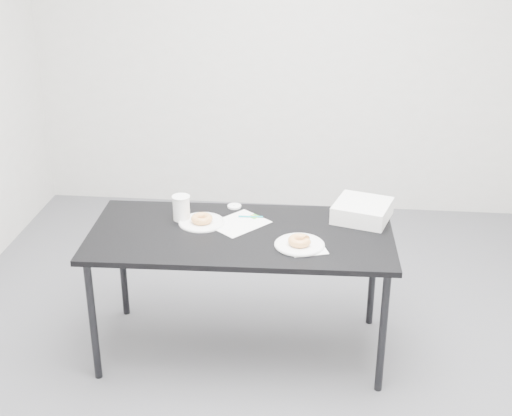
# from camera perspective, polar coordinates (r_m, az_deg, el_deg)

# --- Properties ---
(floor) EXTENTS (4.00, 4.00, 0.00)m
(floor) POSITION_cam_1_polar(r_m,az_deg,el_deg) (4.24, 0.60, -10.62)
(floor) COLOR #4E4E53
(floor) RESTS_ON ground
(wall_back) EXTENTS (4.00, 0.02, 2.70)m
(wall_back) POSITION_cam_1_polar(r_m,az_deg,el_deg) (5.59, 2.59, 13.07)
(wall_back) COLOR silver
(wall_back) RESTS_ON floor
(table) EXTENTS (1.65, 0.81, 0.74)m
(table) POSITION_cam_1_polar(r_m,az_deg,el_deg) (3.84, -1.22, -2.74)
(table) COLOR black
(table) RESTS_ON floor
(scorecard) EXTENTS (0.37, 0.37, 0.00)m
(scorecard) POSITION_cam_1_polar(r_m,az_deg,el_deg) (3.91, -1.40, -1.23)
(scorecard) COLOR white
(scorecard) RESTS_ON table
(logo_patch) EXTENTS (0.07, 0.07, 0.00)m
(logo_patch) POSITION_cam_1_polar(r_m,az_deg,el_deg) (3.99, -0.13, -0.68)
(logo_patch) COLOR green
(logo_patch) RESTS_ON scorecard
(pen) EXTENTS (0.14, 0.01, 0.01)m
(pen) POSITION_cam_1_polar(r_m,az_deg,el_deg) (3.98, -0.43, -0.69)
(pen) COLOR #0D8995
(pen) RESTS_ON scorecard
(napkin) EXTENTS (0.22, 0.22, 0.00)m
(napkin) POSITION_cam_1_polar(r_m,az_deg,el_deg) (3.66, 4.12, -3.18)
(napkin) COLOR white
(napkin) RESTS_ON table
(plate_near) EXTENTS (0.26, 0.26, 0.01)m
(plate_near) POSITION_cam_1_polar(r_m,az_deg,el_deg) (3.68, 3.50, -2.95)
(plate_near) COLOR white
(plate_near) RESTS_ON napkin
(donut_near) EXTENTS (0.14, 0.14, 0.04)m
(donut_near) POSITION_cam_1_polar(r_m,az_deg,el_deg) (3.66, 3.51, -2.62)
(donut_near) COLOR #D58343
(donut_near) RESTS_ON plate_near
(plate_far) EXTENTS (0.25, 0.25, 0.01)m
(plate_far) POSITION_cam_1_polar(r_m,az_deg,el_deg) (3.93, -4.35, -1.17)
(plate_far) COLOR white
(plate_far) RESTS_ON table
(donut_far) EXTENTS (0.12, 0.12, 0.04)m
(donut_far) POSITION_cam_1_polar(r_m,az_deg,el_deg) (3.92, -4.36, -0.86)
(donut_far) COLOR #D58343
(donut_far) RESTS_ON plate_far
(coffee_cup) EXTENTS (0.09, 0.09, 0.14)m
(coffee_cup) POSITION_cam_1_polar(r_m,az_deg,el_deg) (3.96, -6.00, 0.03)
(coffee_cup) COLOR white
(coffee_cup) RESTS_ON table
(cup_lid) EXTENTS (0.08, 0.08, 0.01)m
(cup_lid) POSITION_cam_1_polar(r_m,az_deg,el_deg) (4.11, -1.74, 0.14)
(cup_lid) COLOR white
(cup_lid) RESTS_ON table
(bakery_box) EXTENTS (0.36, 0.36, 0.10)m
(bakery_box) POSITION_cam_1_polar(r_m,az_deg,el_deg) (4.00, 8.50, -0.21)
(bakery_box) COLOR silver
(bakery_box) RESTS_ON table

